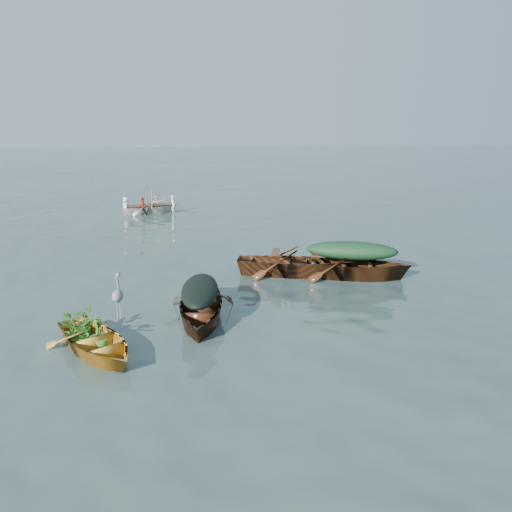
{
  "coord_description": "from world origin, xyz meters",
  "views": [
    {
      "loc": [
        -1.56,
        -12.2,
        4.42
      ],
      "look_at": [
        -0.48,
        1.92,
        0.5
      ],
      "focal_mm": 35.0,
      "sensor_mm": 36.0,
      "label": 1
    }
  ],
  "objects_px": {
    "yellow_dinghy": "(97,353)",
    "dark_covered_boat": "(201,319)",
    "heron": "(118,303)",
    "green_tarp_boat": "(350,278)",
    "open_wooden_boat": "(295,275)",
    "rowed_boat": "(150,213)"
  },
  "relations": [
    {
      "from": "open_wooden_boat",
      "to": "heron",
      "type": "distance_m",
      "value": 6.09
    },
    {
      "from": "green_tarp_boat",
      "to": "dark_covered_boat",
      "type": "bearing_deg",
      "value": 136.8
    },
    {
      "from": "dark_covered_boat",
      "to": "rowed_boat",
      "type": "height_order",
      "value": "dark_covered_boat"
    },
    {
      "from": "dark_covered_boat",
      "to": "open_wooden_boat",
      "type": "relative_size",
      "value": 0.86
    },
    {
      "from": "yellow_dinghy",
      "to": "dark_covered_boat",
      "type": "height_order",
      "value": "dark_covered_boat"
    },
    {
      "from": "yellow_dinghy",
      "to": "rowed_boat",
      "type": "xyz_separation_m",
      "value": [
        -0.85,
        14.89,
        0.0
      ]
    },
    {
      "from": "rowed_boat",
      "to": "heron",
      "type": "bearing_deg",
      "value": 168.56
    },
    {
      "from": "rowed_boat",
      "to": "heron",
      "type": "relative_size",
      "value": 4.03
    },
    {
      "from": "dark_covered_boat",
      "to": "heron",
      "type": "bearing_deg",
      "value": -141.54
    },
    {
      "from": "yellow_dinghy",
      "to": "rowed_boat",
      "type": "distance_m",
      "value": 14.91
    },
    {
      "from": "yellow_dinghy",
      "to": "green_tarp_boat",
      "type": "relative_size",
      "value": 0.68
    },
    {
      "from": "yellow_dinghy",
      "to": "dark_covered_boat",
      "type": "relative_size",
      "value": 0.79
    },
    {
      "from": "dark_covered_boat",
      "to": "heron",
      "type": "height_order",
      "value": "heron"
    },
    {
      "from": "dark_covered_boat",
      "to": "green_tarp_boat",
      "type": "distance_m",
      "value": 5.02
    },
    {
      "from": "green_tarp_boat",
      "to": "rowed_boat",
      "type": "distance_m",
      "value": 12.69
    },
    {
      "from": "green_tarp_boat",
      "to": "rowed_boat",
      "type": "xyz_separation_m",
      "value": [
        -7.02,
        10.57,
        0.0
      ]
    },
    {
      "from": "heron",
      "to": "green_tarp_boat",
      "type": "bearing_deg",
      "value": -2.64
    },
    {
      "from": "dark_covered_boat",
      "to": "heron",
      "type": "distance_m",
      "value": 2.15
    },
    {
      "from": "dark_covered_boat",
      "to": "rowed_boat",
      "type": "relative_size",
      "value": 1.09
    },
    {
      "from": "green_tarp_boat",
      "to": "heron",
      "type": "height_order",
      "value": "heron"
    },
    {
      "from": "dark_covered_boat",
      "to": "heron",
      "type": "relative_size",
      "value": 4.37
    },
    {
      "from": "green_tarp_boat",
      "to": "open_wooden_boat",
      "type": "relative_size",
      "value": 1.0
    }
  ]
}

